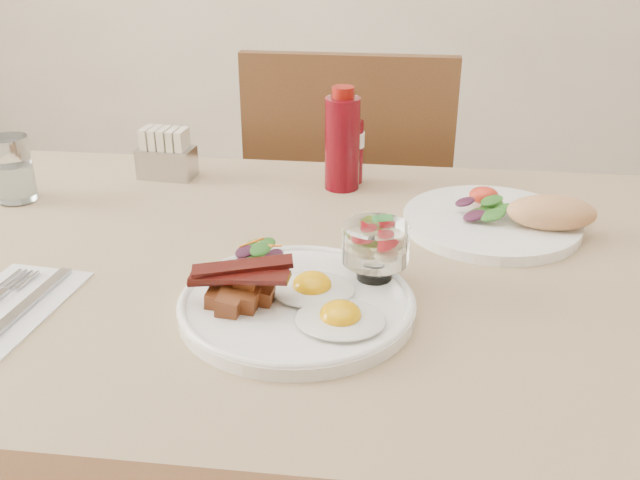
# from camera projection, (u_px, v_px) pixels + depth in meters

# --- Properties ---
(table) EXTENTS (1.33, 0.88, 0.75)m
(table) POSITION_uv_depth(u_px,v_px,m) (310.00, 334.00, 0.96)
(table) COLOR brown
(table) RESTS_ON ground
(chair_far) EXTENTS (0.42, 0.42, 0.93)m
(chair_far) POSITION_uv_depth(u_px,v_px,m) (350.00, 225.00, 1.62)
(chair_far) COLOR brown
(chair_far) RESTS_ON ground
(main_plate) EXTENTS (0.28, 0.28, 0.02)m
(main_plate) POSITION_uv_depth(u_px,v_px,m) (297.00, 305.00, 0.84)
(main_plate) COLOR white
(main_plate) RESTS_ON table
(fried_eggs) EXTENTS (0.17, 0.18, 0.03)m
(fried_eggs) POSITION_uv_depth(u_px,v_px,m) (326.00, 302.00, 0.82)
(fried_eggs) COLOR silver
(fried_eggs) RESTS_ON main_plate
(bacon_potato_pile) EXTENTS (0.12, 0.07, 0.05)m
(bacon_potato_pile) POSITION_uv_depth(u_px,v_px,m) (239.00, 288.00, 0.82)
(bacon_potato_pile) COLOR brown
(bacon_potato_pile) RESTS_ON main_plate
(side_salad) EXTENTS (0.07, 0.06, 0.04)m
(side_salad) POSITION_uv_depth(u_px,v_px,m) (260.00, 257.00, 0.90)
(side_salad) COLOR #1F4F15
(side_salad) RESTS_ON main_plate
(fruit_cup) EXTENTS (0.08, 0.08, 0.08)m
(fruit_cup) POSITION_uv_depth(u_px,v_px,m) (376.00, 244.00, 0.87)
(fruit_cup) COLOR white
(fruit_cup) RESTS_ON main_plate
(second_plate) EXTENTS (0.28, 0.26, 0.07)m
(second_plate) POSITION_uv_depth(u_px,v_px,m) (505.00, 218.00, 1.05)
(second_plate) COLOR white
(second_plate) RESTS_ON table
(ketchup_bottle) EXTENTS (0.07, 0.07, 0.17)m
(ketchup_bottle) POSITION_uv_depth(u_px,v_px,m) (342.00, 142.00, 1.17)
(ketchup_bottle) COLOR #56040D
(ketchup_bottle) RESTS_ON table
(hot_sauce_bottle) EXTENTS (0.05, 0.05, 0.13)m
(hot_sauce_bottle) POSITION_uv_depth(u_px,v_px,m) (354.00, 148.00, 1.20)
(hot_sauce_bottle) COLOR #56040D
(hot_sauce_bottle) RESTS_ON table
(sugar_caddy) EXTENTS (0.10, 0.06, 0.09)m
(sugar_caddy) POSITION_uv_depth(u_px,v_px,m) (166.00, 156.00, 1.24)
(sugar_caddy) COLOR #A9A9AD
(sugar_caddy) RESTS_ON table
(water_glass) EXTENTS (0.06, 0.06, 0.11)m
(water_glass) POSITION_uv_depth(u_px,v_px,m) (13.00, 173.00, 1.14)
(water_glass) COLOR white
(water_glass) RESTS_ON table
(napkin_cutlery) EXTENTS (0.14, 0.23, 0.01)m
(napkin_cutlery) POSITION_uv_depth(u_px,v_px,m) (4.00, 310.00, 0.84)
(napkin_cutlery) COLOR silver
(napkin_cutlery) RESTS_ON table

